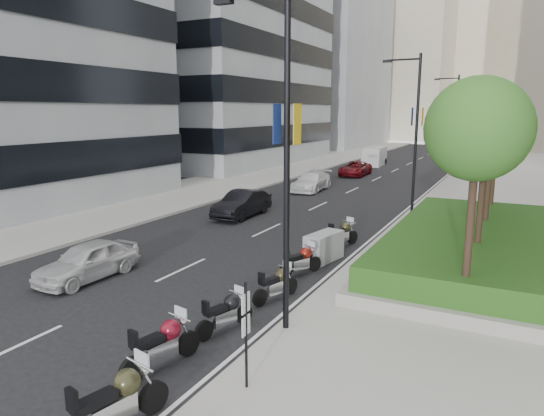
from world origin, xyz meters
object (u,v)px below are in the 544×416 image
Objects in this scene: motorcycle_6 at (342,234)px; motorcycle_2 at (226,313)px; lamp_post_2 at (454,121)px; motorcycle_1 at (163,344)px; motorcycle_5 at (324,247)px; motorcycle_3 at (277,284)px; car_a at (88,261)px; car_c at (312,181)px; car_b at (242,204)px; lamp_post_1 at (414,126)px; delivery_van at (375,157)px; motorcycle_0 at (116,402)px; parking_sign at (246,330)px; car_d at (355,169)px; motorcycle_4 at (301,261)px; lamp_post_0 at (281,145)px.

motorcycle_2 is at bearing -159.02° from motorcycle_6.
lamp_post_2 is 4.01× the size of motorcycle_1.
lamp_post_2 is 28.92m from motorcycle_5.
motorcycle_3 is 7.02m from car_a.
motorcycle_1 is at bearing -169.14° from motorcycle_3.
motorcycle_5 is 0.98× the size of motorcycle_6.
car_b is at bearing -92.70° from car_c.
motorcycle_6 reaches higher than motorcycle_2.
lamp_post_2 is at bearing 90.00° from lamp_post_1.
car_c is at bearing 92.75° from car_a.
car_b is at bearing -93.23° from delivery_van.
motorcycle_0 reaches higher than motorcycle_2.
motorcycle_6 is at bearing -65.18° from car_c.
car_d is (-8.69, 35.20, -0.80)m from parking_sign.
lamp_post_2 reaches higher than motorcycle_0.
delivery_van is at bearing 34.20° from motorcycle_6.
lamp_post_2 reaches higher than motorcycle_4.
parking_sign is 1.22× the size of motorcycle_6.
car_b reaches higher than motorcycle_6.
car_b reaches higher than motorcycle_1.
motorcycle_1 is at bearing -77.73° from car_c.
car_b is (-7.26, 10.18, 0.21)m from motorcycle_3.
lamp_post_1 is at bearing -90.00° from lamp_post_2.
motorcycle_6 reaches higher than motorcycle_3.
lamp_post_0 is 9.96m from motorcycle_6.
car_d is at bearing 27.66° from motorcycle_2.
motorcycle_0 is at bearing -77.42° from car_c.
motorcycle_4 is at bearing -92.56° from lamp_post_2.
lamp_post_2 is at bearing 69.46° from car_b.
lamp_post_0 is 1.00× the size of lamp_post_2.
car_c is (-0.35, 21.77, 0.02)m from car_a.
motorcycle_2 is 14.65m from car_b.
lamp_post_1 is 18.00m from lamp_post_2.
car_d is (0.33, 20.04, -0.08)m from car_b.
motorcycle_3 is at bearing -73.10° from car_c.
car_c reaches higher than motorcycle_2.
motorcycle_0 is 28.66m from car_c.
delivery_van is (-0.37, 29.30, 0.19)m from car_b.
lamp_post_0 reaches higher than car_c.
motorcycle_5 is at bearing 42.34° from car_a.
car_a is (-8.00, 0.67, -4.39)m from lamp_post_0.
lamp_post_2 reaches higher than motorcycle_3.
car_c is at bearing 27.11° from motorcycle_1.
motorcycle_1 is at bearing -92.42° from lamp_post_2.
lamp_post_0 and lamp_post_2 have the same top height.
motorcycle_3 is at bearing -157.28° from motorcycle_6.
motorcycle_2 is (-1.33, -0.68, -4.53)m from lamp_post_0.
motorcycle_0 is (-0.85, -22.22, -4.43)m from lamp_post_1.
car_b is at bearing 124.52° from lamp_post_0.
parking_sign reaches higher than motorcycle_1.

